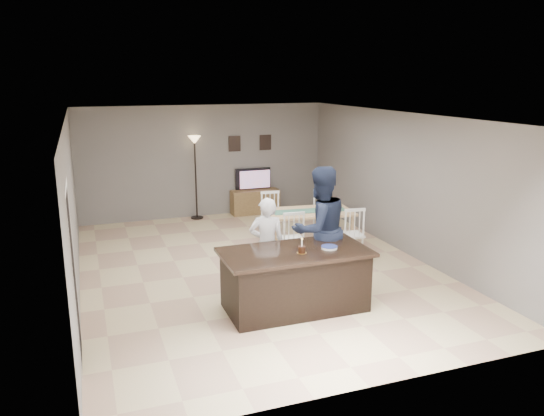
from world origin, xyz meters
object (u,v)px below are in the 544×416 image
object	(u,v)px
kitchen_island	(295,279)
floor_lamp	(195,155)
dining_table	(309,218)
birthday_cake	(302,249)
plate_stack	(329,247)
man	(320,229)
television	(254,179)
woman	(267,245)
tv_console	(255,202)

from	to	relation	value
kitchen_island	floor_lamp	world-z (taller)	floor_lamp
kitchen_island	dining_table	bearing A→B (deg)	62.03
birthday_cake	plate_stack	bearing A→B (deg)	5.44
man	plate_stack	distance (m)	0.66
television	dining_table	bearing A→B (deg)	92.17
woman	man	world-z (taller)	man
kitchen_island	tv_console	world-z (taller)	kitchen_island
floor_lamp	television	bearing A→B (deg)	1.94
television	woman	world-z (taller)	woman
birthday_cake	floor_lamp	distance (m)	5.76
tv_console	plate_stack	distance (m)	5.73
television	birthday_cake	distance (m)	5.89
dining_table	floor_lamp	world-z (taller)	floor_lamp
tv_console	dining_table	distance (m)	3.11
tv_console	television	world-z (taller)	television
woman	birthday_cake	world-z (taller)	woman
television	floor_lamp	world-z (taller)	floor_lamp
kitchen_island	television	xyz separation A→B (m)	(1.20, 5.64, 0.41)
plate_stack	man	bearing A→B (deg)	77.50
kitchen_island	television	world-z (taller)	television
tv_console	television	xyz separation A→B (m)	(0.00, 0.07, 0.56)
woman	plate_stack	bearing A→B (deg)	144.19
television	plate_stack	world-z (taller)	television
kitchen_island	floor_lamp	xyz separation A→B (m)	(-0.28, 5.59, 1.10)
man	tv_console	bearing A→B (deg)	-105.63
kitchen_island	floor_lamp	distance (m)	5.70
kitchen_island	man	distance (m)	1.01
television	plate_stack	distance (m)	5.77
birthday_cake	plate_stack	xyz separation A→B (m)	(0.45, 0.04, -0.03)
kitchen_island	tv_console	distance (m)	5.70
tv_console	dining_table	bearing A→B (deg)	-87.78
kitchen_island	plate_stack	xyz separation A→B (m)	(0.50, -0.09, 0.46)
man	dining_table	world-z (taller)	man
tv_console	plate_stack	bearing A→B (deg)	-97.04
television	floor_lamp	bearing A→B (deg)	1.94
birthday_cake	floor_lamp	bearing A→B (deg)	93.25
floor_lamp	birthday_cake	bearing A→B (deg)	-86.75
dining_table	man	bearing A→B (deg)	-102.98
floor_lamp	kitchen_island	bearing A→B (deg)	-87.15
kitchen_island	television	size ratio (longest dim) A/B	2.35
floor_lamp	woman	bearing A→B (deg)	-88.56
kitchen_island	birthday_cake	world-z (taller)	birthday_cake
tv_console	woman	size ratio (longest dim) A/B	0.79
floor_lamp	tv_console	bearing A→B (deg)	-0.78
woman	dining_table	bearing A→B (deg)	-113.78
woman	plate_stack	world-z (taller)	woman
television	man	world-z (taller)	man
man	dining_table	xyz separation A→B (m)	(0.68, 1.94, -0.35)
kitchen_island	birthday_cake	xyz separation A→B (m)	(0.05, -0.13, 0.50)
tv_console	dining_table	world-z (taller)	dining_table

